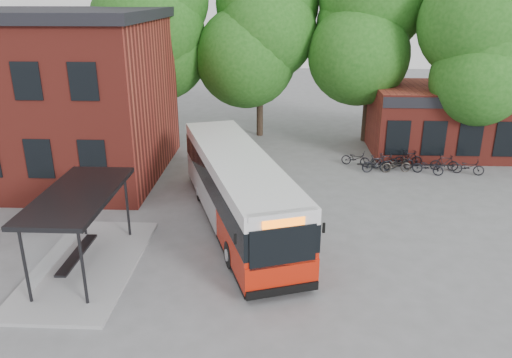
{
  "coord_description": "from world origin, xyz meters",
  "views": [
    {
      "loc": [
        2.3,
        -16.37,
        9.23
      ],
      "look_at": [
        1.4,
        2.95,
        2.0
      ],
      "focal_mm": 35.0,
      "sensor_mm": 36.0,
      "label": 1
    }
  ],
  "objects_px": {
    "bicycle_0": "(356,158)",
    "bicycle_extra_0": "(468,167)",
    "city_bus": "(238,190)",
    "bicycle_3": "(385,161)",
    "bicycle_1": "(376,164)",
    "bicycle_2": "(396,165)",
    "bicycle_4": "(399,162)",
    "bus_shelter": "(82,231)",
    "bicycle_6": "(428,167)",
    "bicycle_5": "(408,159)",
    "bicycle_7": "(445,163)"
  },
  "relations": [
    {
      "from": "bicycle_0",
      "to": "bicycle_2",
      "type": "relative_size",
      "value": 0.99
    },
    {
      "from": "bicycle_2",
      "to": "bicycle_3",
      "type": "height_order",
      "value": "bicycle_3"
    },
    {
      "from": "bicycle_6",
      "to": "bicycle_4",
      "type": "bearing_deg",
      "value": 90.2
    },
    {
      "from": "bus_shelter",
      "to": "bicycle_extra_0",
      "type": "relative_size",
      "value": 4.23
    },
    {
      "from": "bicycle_1",
      "to": "bicycle_6",
      "type": "bearing_deg",
      "value": -103.34
    },
    {
      "from": "city_bus",
      "to": "bicycle_3",
      "type": "xyz_separation_m",
      "value": [
        7.6,
        7.43,
        -1.07
      ]
    },
    {
      "from": "bus_shelter",
      "to": "bicycle_3",
      "type": "relative_size",
      "value": 4.71
    },
    {
      "from": "bicycle_2",
      "to": "bicycle_3",
      "type": "relative_size",
      "value": 1.1
    },
    {
      "from": "bicycle_5",
      "to": "bicycle_6",
      "type": "distance_m",
      "value": 1.43
    },
    {
      "from": "bus_shelter",
      "to": "bicycle_extra_0",
      "type": "height_order",
      "value": "bus_shelter"
    },
    {
      "from": "bicycle_0",
      "to": "bicycle_3",
      "type": "height_order",
      "value": "bicycle_3"
    },
    {
      "from": "bicycle_1",
      "to": "bicycle_2",
      "type": "bearing_deg",
      "value": -97.81
    },
    {
      "from": "bicycle_0",
      "to": "bicycle_6",
      "type": "distance_m",
      "value": 3.92
    },
    {
      "from": "bicycle_7",
      "to": "bicycle_3",
      "type": "bearing_deg",
      "value": 94.9
    },
    {
      "from": "bicycle_3",
      "to": "bicycle_0",
      "type": "bearing_deg",
      "value": 72.72
    },
    {
      "from": "bicycle_2",
      "to": "bicycle_6",
      "type": "distance_m",
      "value": 1.67
    },
    {
      "from": "bicycle_2",
      "to": "bicycle_5",
      "type": "xyz_separation_m",
      "value": [
        0.87,
        0.99,
        0.05
      ]
    },
    {
      "from": "bicycle_0",
      "to": "bicycle_extra_0",
      "type": "distance_m",
      "value": 5.98
    },
    {
      "from": "city_bus",
      "to": "bicycle_3",
      "type": "distance_m",
      "value": 10.68
    },
    {
      "from": "bicycle_0",
      "to": "bicycle_5",
      "type": "xyz_separation_m",
      "value": [
        2.93,
        -0.06,
        0.05
      ]
    },
    {
      "from": "bicycle_1",
      "to": "bicycle_4",
      "type": "distance_m",
      "value": 1.38
    },
    {
      "from": "bicycle_2",
      "to": "bus_shelter",
      "type": "bearing_deg",
      "value": 120.89
    },
    {
      "from": "bicycle_7",
      "to": "bicycle_extra_0",
      "type": "xyz_separation_m",
      "value": [
        1.09,
        -0.54,
        -0.02
      ]
    },
    {
      "from": "bicycle_0",
      "to": "bicycle_3",
      "type": "distance_m",
      "value": 1.61
    },
    {
      "from": "bicycle_3",
      "to": "bicycle_extra_0",
      "type": "xyz_separation_m",
      "value": [
        4.33,
        -0.71,
        -0.01
      ]
    },
    {
      "from": "bicycle_5",
      "to": "bicycle_7",
      "type": "xyz_separation_m",
      "value": [
        1.84,
        -0.59,
        -0.03
      ]
    },
    {
      "from": "bicycle_3",
      "to": "bicycle_7",
      "type": "xyz_separation_m",
      "value": [
        3.24,
        -0.17,
        0.01
      ]
    },
    {
      "from": "bicycle_0",
      "to": "bicycle_2",
      "type": "xyz_separation_m",
      "value": [
        2.06,
        -1.05,
        0.0
      ]
    },
    {
      "from": "bicycle_0",
      "to": "bicycle_extra_0",
      "type": "relative_size",
      "value": 0.98
    },
    {
      "from": "bus_shelter",
      "to": "bicycle_5",
      "type": "height_order",
      "value": "bus_shelter"
    },
    {
      "from": "bus_shelter",
      "to": "bicycle_0",
      "type": "distance_m",
      "value": 16.28
    },
    {
      "from": "city_bus",
      "to": "bicycle_4",
      "type": "bearing_deg",
      "value": 22.7
    },
    {
      "from": "bicycle_0",
      "to": "bus_shelter",
      "type": "bearing_deg",
      "value": 156.84
    },
    {
      "from": "city_bus",
      "to": "bicycle_extra_0",
      "type": "distance_m",
      "value": 13.73
    },
    {
      "from": "bicycle_3",
      "to": "bicycle_extra_0",
      "type": "distance_m",
      "value": 4.39
    },
    {
      "from": "bicycle_1",
      "to": "bicycle_4",
      "type": "height_order",
      "value": "bicycle_1"
    },
    {
      "from": "bicycle_6",
      "to": "bicycle_extra_0",
      "type": "distance_m",
      "value": 2.15
    },
    {
      "from": "bus_shelter",
      "to": "bicycle_3",
      "type": "distance_m",
      "value": 17.05
    },
    {
      "from": "bicycle_3",
      "to": "bicycle_6",
      "type": "distance_m",
      "value": 2.31
    },
    {
      "from": "bicycle_4",
      "to": "bicycle_extra_0",
      "type": "distance_m",
      "value": 3.63
    },
    {
      "from": "bicycle_3",
      "to": "bicycle_7",
      "type": "relative_size",
      "value": 0.98
    },
    {
      "from": "bicycle_3",
      "to": "bicycle_4",
      "type": "bearing_deg",
      "value": -101.79
    },
    {
      "from": "bus_shelter",
      "to": "bicycle_1",
      "type": "xyz_separation_m",
      "value": [
        12.17,
        10.67,
        -0.96
      ]
    },
    {
      "from": "bicycle_4",
      "to": "bicycle_7",
      "type": "xyz_separation_m",
      "value": [
        2.5,
        -0.01,
        -0.0
      ]
    },
    {
      "from": "bus_shelter",
      "to": "bicycle_7",
      "type": "distance_m",
      "value": 19.49
    },
    {
      "from": "bicycle_6",
      "to": "bicycle_3",
      "type": "bearing_deg",
      "value": 93.95
    },
    {
      "from": "bicycle_1",
      "to": "bicycle_2",
      "type": "distance_m",
      "value": 1.09
    },
    {
      "from": "bus_shelter",
      "to": "bicycle_extra_0",
      "type": "bearing_deg",
      "value": 31.78
    },
    {
      "from": "bus_shelter",
      "to": "bicycle_1",
      "type": "height_order",
      "value": "bus_shelter"
    },
    {
      "from": "bicycle_5",
      "to": "bicycle_6",
      "type": "relative_size",
      "value": 0.98
    }
  ]
}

